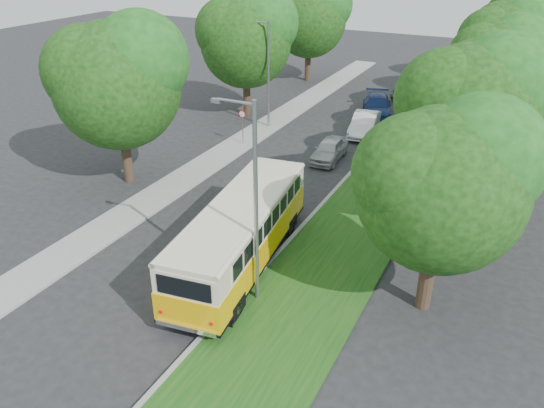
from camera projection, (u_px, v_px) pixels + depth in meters
The scene contains 13 objects.
ground at pixel (201, 244), 24.43m from camera, with size 120.00×120.00×0.00m, color #242426.
curb at pixel (314, 213), 26.93m from camera, with size 0.20×70.00×0.15m, color gray.
grass_verge at pixel (359, 223), 26.00m from camera, with size 4.50×70.00×0.13m, color #144B14.
sidewalk at pixel (179, 182), 30.28m from camera, with size 2.20×70.00×0.12m, color gray.
treeline at pixel (387, 49), 34.76m from camera, with size 24.27×41.91×9.46m.
lamppost_near at pixel (254, 200), 18.76m from camera, with size 1.71×0.16×8.00m.
lamppost_far at pixel (267, 71), 37.12m from camera, with size 1.71×0.16×7.50m.
warning_sign at pixel (242, 121), 34.95m from camera, with size 0.56×0.10×2.50m.
vintage_bus at pixel (241, 235), 22.15m from camera, with size 2.63×10.21×3.03m, color #FFBA08, non-canonical shape.
car_silver at pixel (329, 150), 33.14m from camera, with size 1.58×3.93×1.34m, color #B2B2B7.
car_white at pixel (365, 124), 37.28m from camera, with size 1.61×4.61×1.52m, color white.
car_blue at pixel (377, 106), 41.02m from camera, with size 2.15×5.28×1.53m, color navy.
car_grey at pixel (413, 90), 45.52m from camera, with size 2.40×5.21×1.45m, color #585A5F.
Camera 1 is at (12.29, -17.18, 12.84)m, focal length 35.00 mm.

